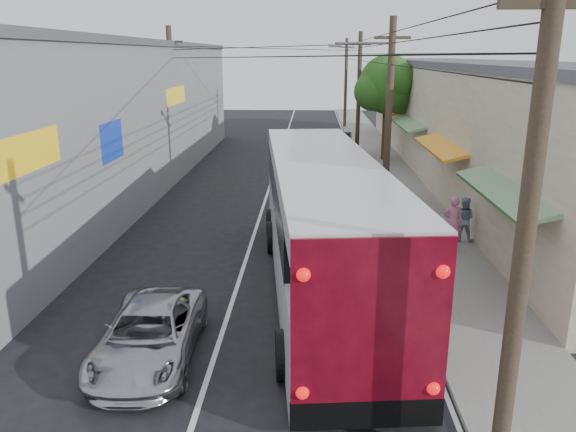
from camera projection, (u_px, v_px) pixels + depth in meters
name	position (u px, v px, depth m)	size (l,w,h in m)	color
ground	(202.00, 396.00, 11.25)	(120.00, 120.00, 0.00)	black
sidewalk	(392.00, 180.00, 30.17)	(3.00, 80.00, 0.12)	slate
building_right	(472.00, 119.00, 31.05)	(7.09, 40.00, 6.25)	beige
building_left	(98.00, 116.00, 27.85)	(7.20, 36.00, 7.25)	gray
utility_poles	(331.00, 103.00, 29.49)	(11.80, 45.28, 8.00)	#473828
street_tree	(389.00, 86.00, 34.65)	(4.40, 4.00, 6.60)	#3F2B19
coach_bus	(323.00, 223.00, 15.89)	(4.10, 13.46, 3.82)	silver
jeepney	(150.00, 334.00, 12.43)	(2.04, 4.43, 1.23)	#AEAFB5
parked_suv	(352.00, 193.00, 24.28)	(2.25, 5.54, 1.61)	gray
parked_car_mid	(339.00, 149.00, 35.56)	(1.87, 4.65, 1.59)	#26272B
parked_car_far	(337.00, 145.00, 36.78)	(1.75, 5.02, 1.66)	black
pedestrian_near	(453.00, 222.00, 19.28)	(0.67, 0.44, 1.83)	pink
pedestrian_far	(463.00, 219.00, 20.02)	(0.78, 0.61, 1.62)	#7D9AB6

